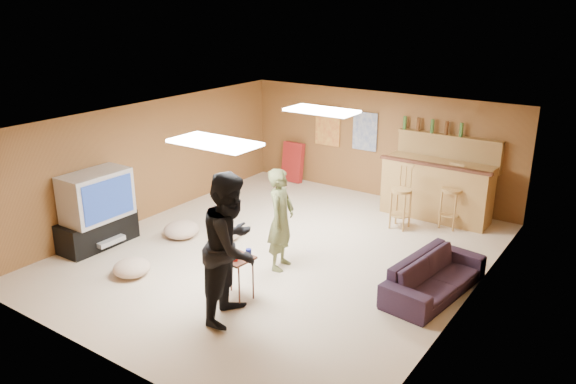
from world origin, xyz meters
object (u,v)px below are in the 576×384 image
Objects in this scene: tv_body at (96,196)px; person_olive at (281,219)px; bar_counter at (436,190)px; person_black at (231,247)px; sofa at (435,276)px; tray_table at (235,278)px.

person_olive reaches higher than tv_body.
bar_counter is 1.02× the size of person_black.
person_olive is at bearing 111.06° from sofa.
tv_body is 3.05m from tray_table.
sofa is at bearing -89.11° from person_olive.
bar_counter is (4.15, 4.45, -0.35)m from tv_body.
bar_counter is 3.59m from person_olive.
person_olive is (2.95, 1.08, -0.10)m from tv_body.
tray_table is at bearing -104.32° from bar_counter.
person_black reaches higher than bar_counter.
sofa is at bearing -69.54° from bar_counter.
person_olive reaches higher than bar_counter.
person_black is at bearing -100.54° from bar_counter.
person_black is (-0.91, -4.88, 0.43)m from bar_counter.
tray_table is (-1.16, -4.54, -0.22)m from bar_counter.
tv_body is at bearing 178.30° from tray_table.
person_olive is 2.38m from sofa.
person_black is 2.93m from sofa.
person_black reaches higher than tv_body.
tv_body reaches higher than sofa.
bar_counter is at bearing 75.68° from tray_table.
bar_counter is at bearing -25.79° from person_black.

